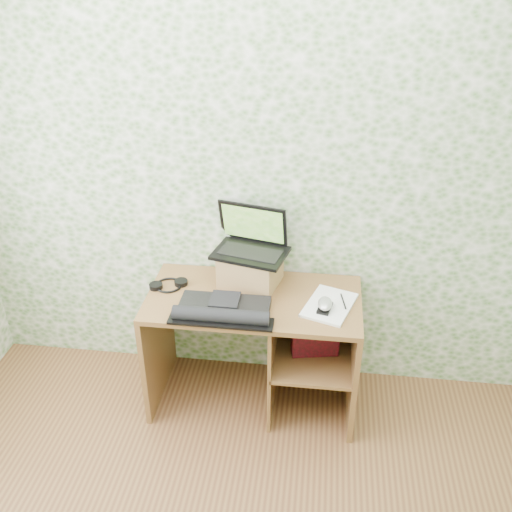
# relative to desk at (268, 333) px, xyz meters

# --- Properties ---
(wall_back) EXTENTS (3.50, 0.00, 3.50)m
(wall_back) POSITION_rel_desk_xyz_m (-0.08, 0.28, 0.82)
(wall_back) COLOR silver
(wall_back) RESTS_ON ground
(desk) EXTENTS (1.20, 0.60, 0.75)m
(desk) POSITION_rel_desk_xyz_m (0.00, 0.00, 0.00)
(desk) COLOR brown
(desk) RESTS_ON floor
(riser) EXTENTS (0.37, 0.33, 0.19)m
(riser) POSITION_rel_desk_xyz_m (-0.11, 0.12, 0.36)
(riser) COLOR olive
(riser) RESTS_ON desk
(laptop) EXTENTS (0.45, 0.37, 0.27)m
(laptop) POSITION_rel_desk_xyz_m (-0.11, 0.16, 0.52)
(laptop) COLOR black
(laptop) RESTS_ON riser
(keyboard) EXTENTS (0.56, 0.28, 0.08)m
(keyboard) POSITION_rel_desk_xyz_m (-0.22, -0.21, 0.30)
(keyboard) COLOR black
(keyboard) RESTS_ON desk
(headphones) EXTENTS (0.21, 0.21, 0.03)m
(headphones) POSITION_rel_desk_xyz_m (-0.58, 0.02, 0.28)
(headphones) COLOR black
(headphones) RESTS_ON desk
(notepad) EXTENTS (0.32, 0.38, 0.02)m
(notepad) POSITION_rel_desk_xyz_m (0.34, -0.06, 0.28)
(notepad) COLOR white
(notepad) RESTS_ON desk
(mouse) EXTENTS (0.10, 0.14, 0.04)m
(mouse) POSITION_rel_desk_xyz_m (0.32, -0.12, 0.31)
(mouse) COLOR silver
(mouse) RESTS_ON notepad
(pen) EXTENTS (0.03, 0.14, 0.01)m
(pen) POSITION_rel_desk_xyz_m (0.42, -0.04, 0.29)
(pen) COLOR black
(pen) RESTS_ON notepad
(red_box) EXTENTS (0.28, 0.14, 0.32)m
(red_box) POSITION_rel_desk_xyz_m (0.28, -0.03, 0.07)
(red_box) COLOR maroon
(red_box) RESTS_ON desk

